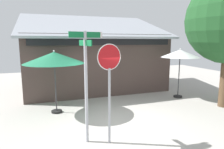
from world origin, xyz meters
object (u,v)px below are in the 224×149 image
(street_sign_post, at_px, (86,76))
(patio_umbrella_ivory_center, at_px, (180,54))
(stop_sign, at_px, (109,76))
(patio_umbrella_forest_green_left, at_px, (54,58))

(street_sign_post, distance_m, patio_umbrella_ivory_center, 6.35)
(street_sign_post, xyz_separation_m, stop_sign, (0.60, -0.27, 0.01))
(stop_sign, distance_m, patio_umbrella_ivory_center, 5.98)
(stop_sign, xyz_separation_m, patio_umbrella_forest_green_left, (-1.28, 3.12, 0.29))
(stop_sign, relative_size, patio_umbrella_ivory_center, 1.12)
(stop_sign, bearing_deg, street_sign_post, 155.37)
(street_sign_post, xyz_separation_m, patio_umbrella_ivory_center, (5.56, 3.05, 0.31))
(patio_umbrella_forest_green_left, bearing_deg, stop_sign, -67.65)
(patio_umbrella_forest_green_left, distance_m, patio_umbrella_ivory_center, 6.24)
(street_sign_post, bearing_deg, stop_sign, -24.63)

